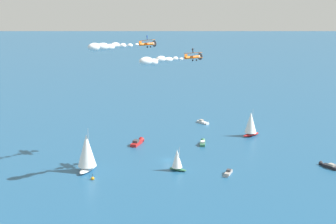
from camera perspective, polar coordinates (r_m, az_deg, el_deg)
The scene contains 16 objects.
ground_plane at distance 173.28m, azimuth -0.08°, elevation -5.54°, with size 2000.00×2000.00×0.00m, color #1E517A.
motorboat_far_port at distance 225.97m, azimuth 4.07°, elevation -1.19°, with size 7.12×3.98×2.01m.
sailboat_far_stbd at distance 162.25m, azimuth -9.30°, elevation -4.59°, with size 7.55×11.26×14.00m.
motorboat_inshore at distance 192.86m, azimuth -3.50°, elevation -3.48°, with size 5.11×9.45×2.66m.
motorboat_offshore at distance 173.98m, azimuth 17.91°, elevation -5.89°, with size 7.37×4.48×2.09m.
sailboat_trailing at distance 161.75m, azimuth 1.06°, elevation -5.50°, with size 6.34×3.76×7.99m.
motorboat_ahead at distance 192.82m, azimuth 4.01°, elevation -3.53°, with size 5.43×7.53×2.19m.
motorboat_mid_cluster at distance 159.93m, azimuth 6.87°, elevation -6.99°, with size 2.98×6.27×1.76m.
sailboat_outer_ring_a at distance 205.62m, azimuth 9.48°, elevation -1.35°, with size 6.00×9.13×11.34m.
marker_buoy at distance 156.24m, azimuth -8.64°, elevation -7.55°, with size 1.10×1.10×2.10m.
biplane_lead at distance 173.97m, azimuth -2.37°, elevation 7.85°, with size 7.45×7.05×3.64m.
wingwalker_lead at distance 174.01m, azimuth -2.42°, elevation 8.56°, with size 0.92×0.30×1.78m.
smoke_trail_lead at distance 163.53m, azimuth -7.25°, elevation 7.45°, with size 7.26×19.68×3.12m.
biplane_wingman at distance 158.94m, azimuth 2.91°, elevation 6.36°, with size 7.45×7.05×3.64m.
wingwalker_wingman at distance 158.92m, azimuth 2.86°, elevation 7.13°, with size 1.48×0.44×1.53m.
smoke_trail_wingman at distance 148.94m, azimuth -1.52°, elevation 5.91°, with size 6.28×17.04×3.09m.
Camera 1 is at (96.08, -134.12, 52.99)m, focal length 53.12 mm.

